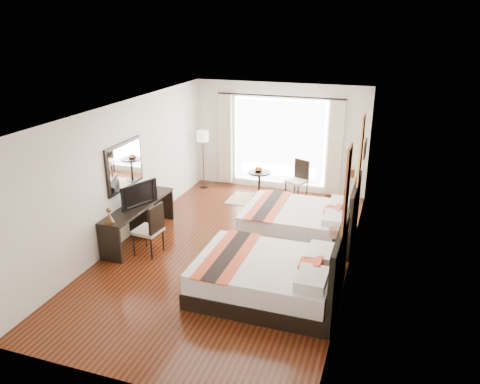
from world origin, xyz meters
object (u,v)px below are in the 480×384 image
(table_lamp, at_px, (335,234))
(television, at_px, (137,194))
(floor_lamp, at_px, (203,140))
(fruit_bowl, at_px, (258,170))
(vase, at_px, (334,249))
(window_chair, at_px, (297,187))
(desk_chair, at_px, (149,239))
(bed_near, at_px, (271,276))
(bed_far, at_px, (302,221))
(console_desk, at_px, (139,221))
(side_table, at_px, (259,184))
(nightstand, at_px, (332,261))

(table_lamp, xyz_separation_m, television, (-3.97, 0.03, 0.27))
(floor_lamp, relative_size, fruit_bowl, 6.56)
(vase, distance_m, window_chair, 3.92)
(vase, height_order, desk_chair, desk_chair)
(bed_near, bearing_deg, vase, 43.20)
(bed_near, bearing_deg, television, 159.72)
(bed_far, relative_size, vase, 16.63)
(vase, relative_size, fruit_bowl, 0.58)
(bed_far, bearing_deg, table_lamp, -56.51)
(console_desk, height_order, desk_chair, desk_chair)
(television, distance_m, side_table, 3.64)
(vase, xyz_separation_m, window_chair, (-1.42, 3.65, -0.27))
(fruit_bowl, distance_m, window_chair, 1.06)
(bed_far, distance_m, console_desk, 3.37)
(vase, bearing_deg, window_chair, 111.23)
(desk_chair, bearing_deg, bed_far, -141.02)
(nightstand, xyz_separation_m, desk_chair, (-3.46, -0.38, 0.08))
(fruit_bowl, height_order, window_chair, window_chair)
(console_desk, relative_size, floor_lamp, 1.42)
(bed_near, xyz_separation_m, window_chair, (-0.53, 4.48, -0.04))
(bed_far, height_order, console_desk, bed_far)
(television, bearing_deg, console_desk, 48.05)
(desk_chair, relative_size, fruit_bowl, 4.36)
(bed_far, xyz_separation_m, console_desk, (-3.16, -1.18, 0.05))
(table_lamp, bearing_deg, desk_chair, -172.34)
(floor_lamp, bearing_deg, window_chair, -0.11)
(bed_near, bearing_deg, bed_far, 89.26)
(floor_lamp, distance_m, fruit_bowl, 1.69)
(bed_near, relative_size, nightstand, 4.91)
(nightstand, distance_m, floor_lamp, 5.34)
(vase, relative_size, window_chair, 0.14)
(nightstand, xyz_separation_m, window_chair, (-1.38, 3.45, 0.07))
(nightstand, relative_size, console_desk, 0.22)
(nightstand, height_order, table_lamp, table_lamp)
(television, bearing_deg, desk_chair, -112.00)
(bed_near, xyz_separation_m, table_lamp, (0.86, 1.12, 0.39))
(television, bearing_deg, fruit_bowl, -4.19)
(vase, height_order, floor_lamp, floor_lamp)
(floor_lamp, xyz_separation_m, fruit_bowl, (1.57, -0.14, -0.63))
(table_lamp, bearing_deg, vase, -83.80)
(floor_lamp, height_order, side_table, floor_lamp)
(desk_chair, bearing_deg, bed_near, 171.79)
(desk_chair, height_order, fruit_bowl, desk_chair)
(desk_chair, bearing_deg, floor_lamp, -77.07)
(table_lamp, xyz_separation_m, vase, (0.03, -0.28, -0.16))
(nightstand, bearing_deg, bed_far, 121.72)
(vase, height_order, window_chair, window_chair)
(desk_chair, relative_size, window_chair, 1.05)
(bed_near, height_order, television, bed_near)
(television, relative_size, desk_chair, 0.83)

